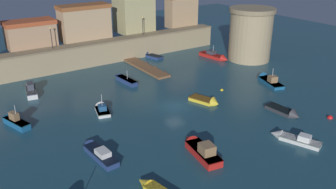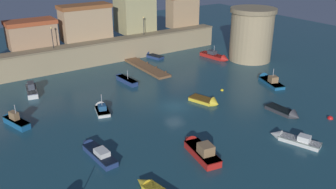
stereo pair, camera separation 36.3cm
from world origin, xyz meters
name	(u,v)px [view 2 (the right image)]	position (x,y,z in m)	size (l,w,h in m)	color
ground_plane	(175,106)	(0.00, 0.00, 0.00)	(138.04, 138.04, 0.00)	#1E4756
quay_wall	(102,52)	(0.00, 24.44, 2.16)	(52.26, 3.17, 4.29)	#9E8966
old_town_backdrop	(89,21)	(-0.64, 28.20, 7.61)	(49.99, 6.03, 8.53)	tan
fortress_tower	(251,34)	(25.15, 10.15, 5.13)	(8.77, 8.77, 10.13)	#9E8966
pier_dock	(147,68)	(5.22, 16.64, 0.20)	(2.50, 12.73, 0.70)	brown
quay_lamp_0	(52,34)	(-9.07, 24.44, 6.76)	(0.32, 0.32, 3.76)	black
quay_lamp_1	(144,23)	(9.32, 24.44, 6.68)	(0.32, 0.32, 3.62)	black
moored_boat_0	(208,101)	(4.63, -1.71, 0.29)	(3.17, 4.92, 1.74)	gold
moored_boat_1	(31,89)	(-15.39, 16.83, 0.55)	(2.50, 6.44, 1.99)	silver
moored_boat_2	(199,149)	(-4.81, -11.59, 0.59)	(2.79, 6.78, 2.31)	red
moored_boat_4	(268,80)	(18.46, -0.62, 0.39)	(3.84, 6.96, 3.37)	#195689
moored_boat_5	(101,108)	(-9.15, 4.47, 0.34)	(2.59, 4.49, 3.25)	silver
moored_boat_6	(292,139)	(5.84, -15.53, 0.35)	(3.36, 5.92, 1.59)	silver
moored_boat_7	(216,56)	(20.05, 14.25, 0.47)	(2.65, 7.12, 2.97)	red
moored_boat_8	(286,113)	(11.03, -10.51, 0.29)	(1.93, 5.09, 1.64)	#333338
moored_boat_9	(152,56)	(9.84, 22.22, 0.30)	(2.77, 4.57, 1.56)	navy
moored_boat_10	(14,120)	(-20.07, 6.97, 0.55)	(2.90, 5.74, 3.13)	#195689
moored_boat_11	(124,79)	(-1.28, 12.90, 0.40)	(1.71, 6.26, 2.39)	navy
moored_boat_12	(96,151)	(-14.23, -5.54, 0.43)	(1.94, 6.82, 1.58)	navy
mooring_buoy_0	(330,119)	(14.87, -14.52, 0.00)	(0.74, 0.74, 0.74)	red
mooring_buoy_1	(222,90)	(9.64, 0.80, 0.00)	(0.50, 0.50, 0.50)	yellow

